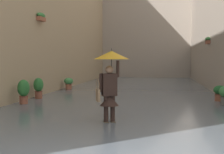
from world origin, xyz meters
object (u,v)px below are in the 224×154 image
potted_plant_mid_right (38,88)px  potted_plant_far_right (24,91)px  potted_plant_near_right (69,83)px  person_wading (110,73)px  potted_plant_far_left (220,93)px

potted_plant_mid_right → potted_plant_far_right: potted_plant_far_right is taller
potted_plant_near_right → person_wading: bearing=112.9°
potted_plant_mid_right → potted_plant_near_right: 4.34m
potted_plant_far_right → potted_plant_far_left: 7.68m
potted_plant_mid_right → potted_plant_far_left: (-7.50, -0.29, -0.14)m
person_wading → potted_plant_near_right: (3.82, -9.01, -0.95)m
potted_plant_far_left → potted_plant_far_right: bearing=14.8°
potted_plant_near_right → potted_plant_mid_right: bearing=89.5°
potted_plant_near_right → potted_plant_far_right: size_ratio=0.73×
potted_plant_mid_right → potted_plant_near_right: size_ratio=1.33×
potted_plant_near_right → potted_plant_far_left: potted_plant_near_right is taller
person_wading → potted_plant_near_right: size_ratio=2.82×
person_wading → potted_plant_far_right: 4.89m
person_wading → potted_plant_far_left: size_ratio=2.88×
potted_plant_mid_right → potted_plant_far_left: 7.51m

